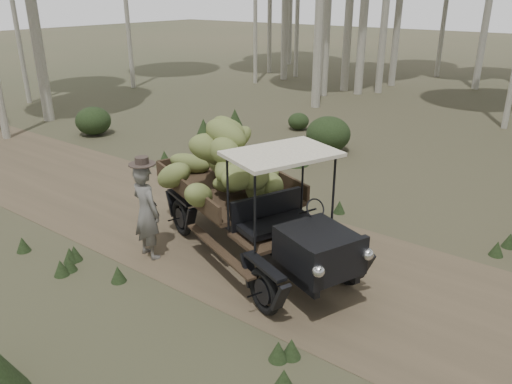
{
  "coord_description": "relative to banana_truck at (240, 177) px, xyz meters",
  "views": [
    {
      "loc": [
        5.05,
        -6.88,
        4.66
      ],
      "look_at": [
        0.06,
        -0.29,
        1.32
      ],
      "focal_mm": 35.0,
      "sensor_mm": 36.0,
      "label": 1
    }
  ],
  "objects": [
    {
      "name": "ground",
      "position": [
        0.42,
        0.15,
        -1.46
      ],
      "size": [
        120.0,
        120.0,
        0.0
      ],
      "primitive_type": "plane",
      "color": "#473D2B",
      "rests_on": "ground"
    },
    {
      "name": "farmer",
      "position": [
        -1.14,
        -1.32,
        -0.53
      ],
      "size": [
        0.71,
        0.54,
        1.96
      ],
      "rotation": [
        0.0,
        0.0,
        3.01
      ],
      "color": "#605D58",
      "rests_on": "ground"
    },
    {
      "name": "dirt_track",
      "position": [
        0.42,
        0.15,
        -1.46
      ],
      "size": [
        70.0,
        4.0,
        0.01
      ],
      "primitive_type": "cube",
      "color": "brown",
      "rests_on": "ground"
    },
    {
      "name": "banana_truck",
      "position": [
        0.0,
        0.0,
        0.0
      ],
      "size": [
        5.17,
        3.32,
        2.56
      ],
      "rotation": [
        0.0,
        0.0,
        -0.38
      ],
      "color": "black",
      "rests_on": "ground"
    },
    {
      "name": "undergrowth",
      "position": [
        0.95,
        -0.39,
        -0.92
      ],
      "size": [
        23.35,
        22.86,
        1.36
      ],
      "color": "#233319",
      "rests_on": "ground"
    }
  ]
}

